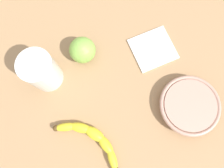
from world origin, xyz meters
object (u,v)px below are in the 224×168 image
object	(u,v)px
ceramic_bowl	(189,106)
smoothie_glass	(42,72)
green_apple_fruit	(82,50)
banana	(92,138)

from	to	relation	value
ceramic_bowl	smoothie_glass	bearing A→B (deg)	-128.52
ceramic_bowl	green_apple_fruit	world-z (taller)	green_apple_fruit
banana	smoothie_glass	distance (cm)	23.29
banana	green_apple_fruit	xyz separation A→B (cm)	(-24.17, 8.48, 2.37)
banana	ceramic_bowl	xyz separation A→B (cm)	(4.30, 29.16, 0.52)
banana	smoothie_glass	size ratio (longest dim) A/B	1.53
banana	smoothie_glass	world-z (taller)	smoothie_glass
smoothie_glass	ceramic_bowl	distance (cm)	43.11
ceramic_bowl	banana	bearing A→B (deg)	-98.38
banana	green_apple_fruit	bearing A→B (deg)	-49.91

